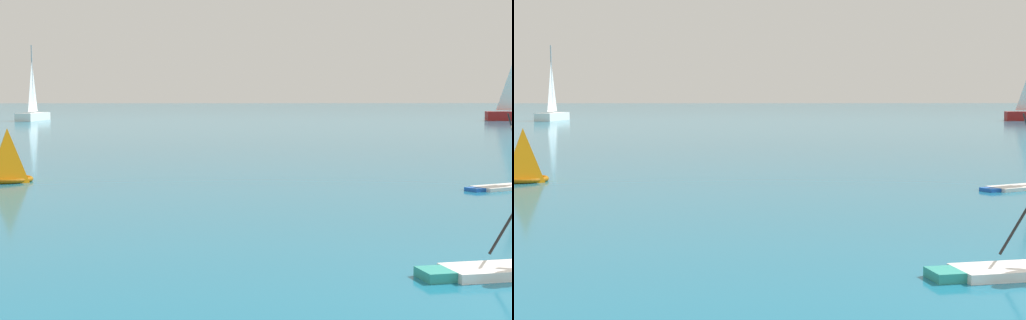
# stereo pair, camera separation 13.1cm
# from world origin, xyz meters

# --- Properties ---
(race_marker_buoy) EXTENTS (1.34, 1.34, 1.37)m
(race_marker_buoy) POSITION_xyz_m (-10.54, 11.65, 0.61)
(race_marker_buoy) COLOR orange
(race_marker_buoy) RESTS_ON ground
(sailboat_left_horizon) EXTENTS (1.83, 5.32, 6.63)m
(sailboat_left_horizon) POSITION_xyz_m (-22.29, 59.31, 0.79)
(sailboat_left_horizon) COLOR white
(sailboat_left_horizon) RESTS_ON ground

